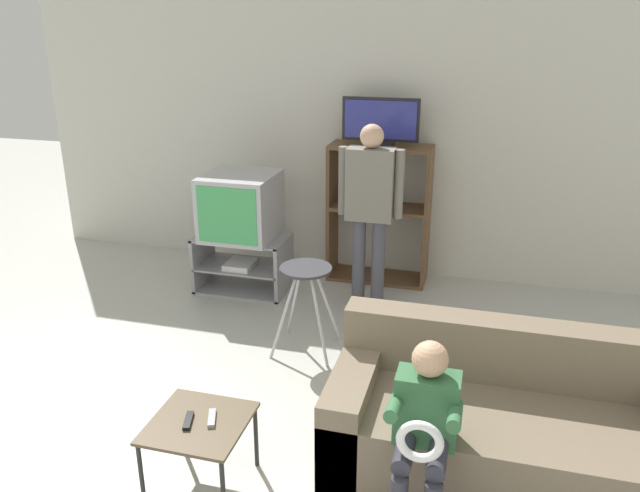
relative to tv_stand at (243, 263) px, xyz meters
name	(u,v)px	position (x,y,z in m)	size (l,w,h in m)	color
wall_back	(356,136)	(0.84, 0.81, 1.05)	(6.40, 0.06, 2.60)	beige
tv_stand	(243,263)	(0.00, 0.00, 0.00)	(0.81, 0.47, 0.51)	#939399
television_main	(241,206)	(0.00, 0.01, 0.54)	(0.61, 0.62, 0.56)	#B2B2B7
media_shelf	(379,213)	(1.13, 0.56, 0.40)	(0.91, 0.37, 1.28)	brown
television_flat	(380,123)	(1.12, 0.54, 1.22)	(0.68, 0.20, 0.41)	black
folding_stool	(306,282)	(0.86, -0.90, 0.30)	(0.45, 0.42, 0.67)	#B7B7BC
snack_table	(199,429)	(0.74, -2.43, 0.11)	(0.49, 0.49, 0.40)	brown
remote_control_black	(188,421)	(0.69, -2.45, 0.16)	(0.04, 0.14, 0.02)	black
remote_control_white	(212,418)	(0.80, -2.40, 0.16)	(0.04, 0.14, 0.02)	gray
couch	(504,429)	(2.26, -1.90, 0.03)	(1.85, 0.82, 0.78)	#756651
person_standing_adult	(370,200)	(1.16, -0.05, 0.69)	(0.53, 0.20, 1.56)	#4C4C56
person_seated_child	(424,424)	(1.87, -2.38, 0.32)	(0.33, 0.43, 0.95)	#2D2D38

